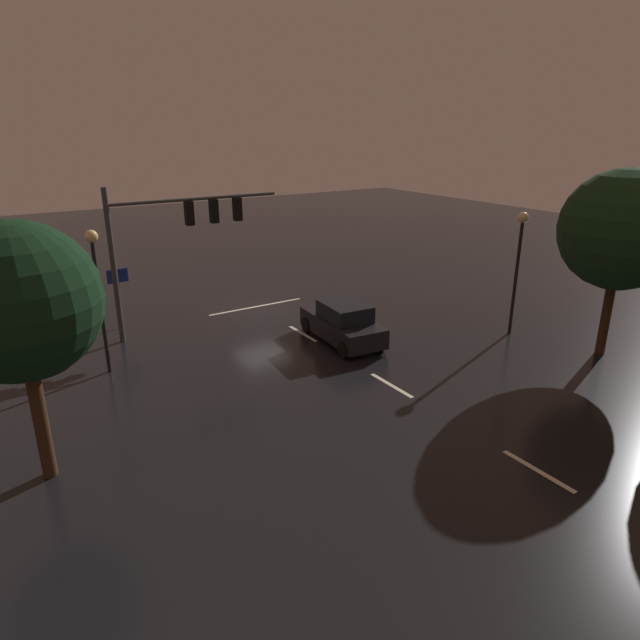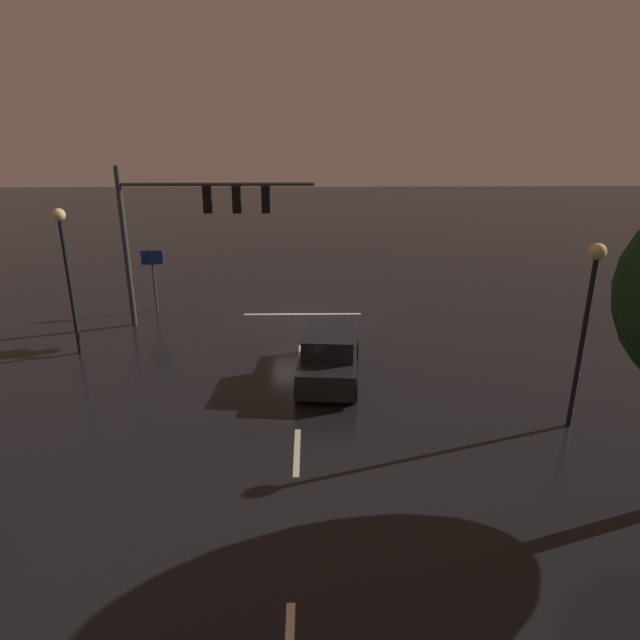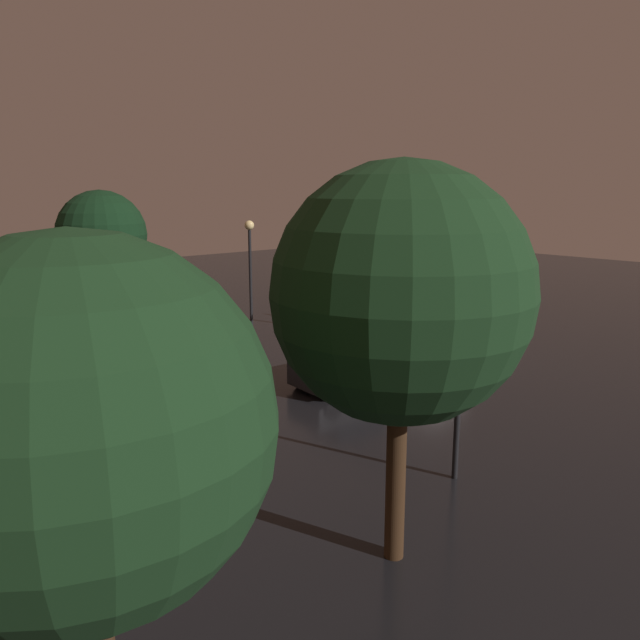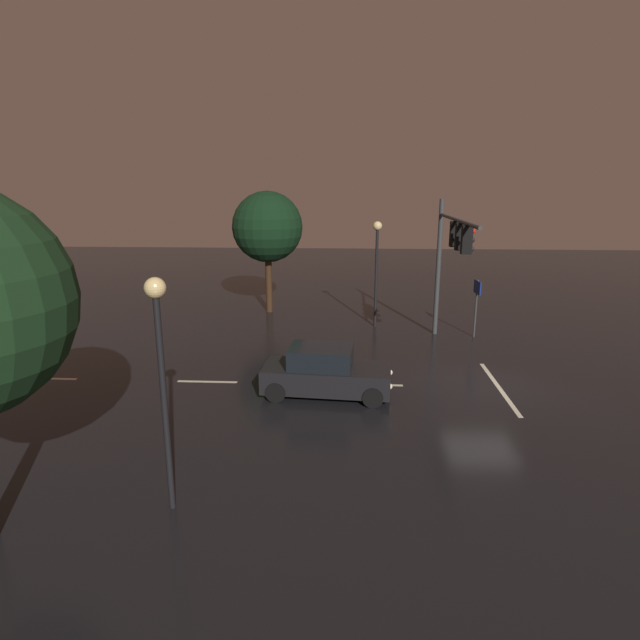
{
  "view_description": "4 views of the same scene",
  "coord_description": "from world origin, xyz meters",
  "px_view_note": "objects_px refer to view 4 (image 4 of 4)",
  "views": [
    {
      "loc": [
        11.53,
        23.37,
        8.6
      ],
      "look_at": [
        0.89,
        6.77,
        1.62
      ],
      "focal_mm": 31.21,
      "sensor_mm": 36.0,
      "label": 1
    },
    {
      "loc": [
        -0.41,
        23.08,
        8.58
      ],
      "look_at": [
        -0.65,
        6.3,
        2.28
      ],
      "focal_mm": 32.91,
      "sensor_mm": 36.0,
      "label": 2
    },
    {
      "loc": [
        -15.61,
        20.12,
        6.66
      ],
      "look_at": [
        0.52,
        5.81,
        2.09
      ],
      "focal_mm": 34.9,
      "sensor_mm": 36.0,
      "label": 3
    },
    {
      "loc": [
        -17.8,
        4.95,
        7.08
      ],
      "look_at": [
        0.41,
        5.9,
        2.28
      ],
      "focal_mm": 29.6,
      "sensor_mm": 36.0,
      "label": 4
    }
  ],
  "objects_px": {
    "route_sign": "(477,296)",
    "tree_right_near": "(267,227)",
    "traffic_signal_assembly": "(451,247)",
    "street_lamp_left_kerb": "(160,353)",
    "street_lamp_right_kerb": "(377,254)",
    "car_approaching": "(325,373)"
  },
  "relations": [
    {
      "from": "tree_right_near",
      "to": "street_lamp_left_kerb",
      "type": "bearing_deg",
      "value": -178.49
    },
    {
      "from": "route_sign",
      "to": "tree_right_near",
      "type": "distance_m",
      "value": 11.58
    },
    {
      "from": "street_lamp_left_kerb",
      "to": "street_lamp_right_kerb",
      "type": "distance_m",
      "value": 16.46
    },
    {
      "from": "route_sign",
      "to": "tree_right_near",
      "type": "height_order",
      "value": "tree_right_near"
    },
    {
      "from": "traffic_signal_assembly",
      "to": "car_approaching",
      "type": "distance_m",
      "value": 7.97
    },
    {
      "from": "street_lamp_left_kerb",
      "to": "traffic_signal_assembly",
      "type": "bearing_deg",
      "value": -34.73
    },
    {
      "from": "car_approaching",
      "to": "street_lamp_left_kerb",
      "type": "xyz_separation_m",
      "value": [
        -6.65,
        3.16,
        2.85
      ]
    },
    {
      "from": "tree_right_near",
      "to": "traffic_signal_assembly",
      "type": "bearing_deg",
      "value": -128.04
    },
    {
      "from": "street_lamp_left_kerb",
      "to": "street_lamp_right_kerb",
      "type": "xyz_separation_m",
      "value": [
        15.59,
        -5.28,
        -0.0
      ]
    },
    {
      "from": "street_lamp_right_kerb",
      "to": "tree_right_near",
      "type": "distance_m",
      "value": 6.5
    },
    {
      "from": "car_approaching",
      "to": "traffic_signal_assembly",
      "type": "bearing_deg",
      "value": -44.45
    },
    {
      "from": "route_sign",
      "to": "tree_right_near",
      "type": "bearing_deg",
      "value": 66.56
    },
    {
      "from": "car_approaching",
      "to": "route_sign",
      "type": "bearing_deg",
      "value": -42.52
    },
    {
      "from": "traffic_signal_assembly",
      "to": "route_sign",
      "type": "xyz_separation_m",
      "value": [
        2.24,
        -1.74,
        -2.52
      ]
    },
    {
      "from": "tree_right_near",
      "to": "street_lamp_right_kerb",
      "type": "bearing_deg",
      "value": -116.04
    },
    {
      "from": "street_lamp_left_kerb",
      "to": "route_sign",
      "type": "height_order",
      "value": "street_lamp_left_kerb"
    },
    {
      "from": "street_lamp_right_kerb",
      "to": "traffic_signal_assembly",
      "type": "bearing_deg",
      "value": -144.13
    },
    {
      "from": "traffic_signal_assembly",
      "to": "street_lamp_right_kerb",
      "type": "height_order",
      "value": "traffic_signal_assembly"
    },
    {
      "from": "traffic_signal_assembly",
      "to": "street_lamp_right_kerb",
      "type": "relative_size",
      "value": 1.42
    },
    {
      "from": "car_approaching",
      "to": "street_lamp_left_kerb",
      "type": "relative_size",
      "value": 0.86
    },
    {
      "from": "street_lamp_right_kerb",
      "to": "tree_right_near",
      "type": "xyz_separation_m",
      "value": [
        2.82,
        5.76,
        1.04
      ]
    },
    {
      "from": "car_approaching",
      "to": "street_lamp_left_kerb",
      "type": "bearing_deg",
      "value": 154.59
    }
  ]
}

